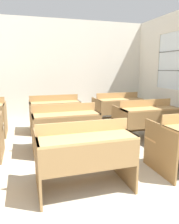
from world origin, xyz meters
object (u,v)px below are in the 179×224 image
bench_second_center (65,125)px  bench_third_center (55,111)px  bench_third_right (117,108)px  wastepaper_bin (136,111)px  bench_front_center (84,152)px  bench_second_right (145,119)px

bench_second_center → bench_third_center: (0.01, 1.38, 0.00)m
bench_third_right → wastepaper_bin: size_ratio=3.45×
bench_third_center → wastepaper_bin: 2.85m
wastepaper_bin → bench_third_center: bearing=-163.1°
bench_second_center → wastepaper_bin: size_ratio=3.45×
bench_front_center → bench_second_center: size_ratio=1.00×
bench_third_center → wastepaper_bin: bench_third_center is taller
bench_front_center → bench_second_right: bearing=39.1°
bench_second_center → wastepaper_bin: bearing=39.1°
bench_front_center → bench_third_right: size_ratio=1.00×
bench_front_center → bench_third_center: (0.03, 2.75, 0.00)m
bench_third_center → bench_third_right: 1.67m
bench_third_right → bench_second_center: bearing=-140.5°
wastepaper_bin → bench_second_center: bearing=-140.9°
bench_front_center → wastepaper_bin: bearing=52.6°
bench_third_center → wastepaper_bin: size_ratio=3.45×
bench_second_center → wastepaper_bin: (2.72, 2.21, -0.32)m
bench_second_right → wastepaper_bin: 2.42m
wastepaper_bin → bench_front_center: bearing=-127.4°
bench_third_right → wastepaper_bin: (1.04, 0.82, -0.32)m
bench_second_center → bench_third_right: same height
bench_second_right → bench_third_right: bearing=91.2°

